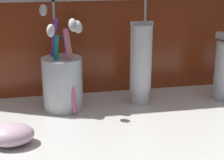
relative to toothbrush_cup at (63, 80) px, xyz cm
name	(u,v)px	position (x,y,z in cm)	size (l,w,h in cm)	color
sink_counter	(159,127)	(15.59, -9.31, -6.54)	(72.76, 34.49, 2.00)	silver
toothbrush_cup	(63,80)	(0.00, 0.00, 0.00)	(8.60, 11.89, 19.01)	silver
toothpaste_tube	(141,63)	(14.71, -0.02, 2.32)	(4.27, 4.07, 15.79)	white
soap_bar	(11,135)	(-8.73, -13.04, -3.96)	(6.85, 5.14, 3.18)	#DBB2C6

